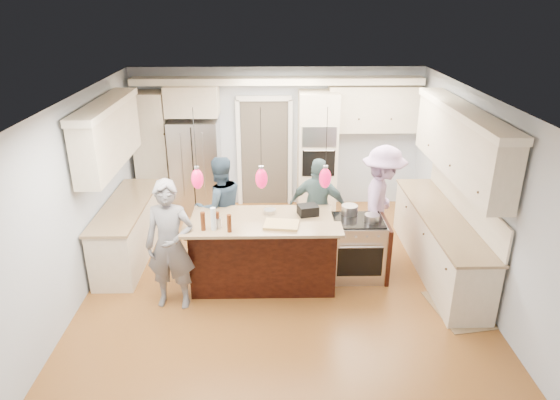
# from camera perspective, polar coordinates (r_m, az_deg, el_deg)

# --- Properties ---
(ground_plane) EXTENTS (6.00, 6.00, 0.00)m
(ground_plane) POSITION_cam_1_polar(r_m,az_deg,el_deg) (7.50, 0.05, -9.18)
(ground_plane) COLOR #9B652A
(ground_plane) RESTS_ON ground
(room_shell) EXTENTS (5.54, 6.04, 2.72)m
(room_shell) POSITION_cam_1_polar(r_m,az_deg,el_deg) (6.72, 0.06, 4.12)
(room_shell) COLOR #B2BCC6
(room_shell) RESTS_ON ground
(refrigerator) EXTENTS (0.90, 0.70, 1.80)m
(refrigerator) POSITION_cam_1_polar(r_m,az_deg,el_deg) (9.62, -9.56, 3.79)
(refrigerator) COLOR #B7B7BC
(refrigerator) RESTS_ON ground
(oven_column) EXTENTS (0.72, 0.69, 2.30)m
(oven_column) POSITION_cam_1_polar(r_m,az_deg,el_deg) (9.51, 4.27, 5.40)
(oven_column) COLOR beige
(oven_column) RESTS_ON ground
(back_upper_cabinets) EXTENTS (5.30, 0.61, 2.54)m
(back_upper_cabinets) POSITION_cam_1_polar(r_m,az_deg,el_deg) (9.44, -4.88, 8.52)
(back_upper_cabinets) COLOR beige
(back_upper_cabinets) RESTS_ON ground
(right_counter_run) EXTENTS (0.64, 3.10, 2.51)m
(right_counter_run) POSITION_cam_1_polar(r_m,az_deg,el_deg) (7.72, 18.47, -0.66)
(right_counter_run) COLOR beige
(right_counter_run) RESTS_ON ground
(left_cabinets) EXTENTS (0.64, 2.30, 2.51)m
(left_cabinets) POSITION_cam_1_polar(r_m,az_deg,el_deg) (8.07, -17.69, 0.48)
(left_cabinets) COLOR beige
(left_cabinets) RESTS_ON ground
(kitchen_island) EXTENTS (2.10, 1.46, 1.12)m
(kitchen_island) POSITION_cam_1_polar(r_m,az_deg,el_deg) (7.32, -1.90, -5.67)
(kitchen_island) COLOR black
(kitchen_island) RESTS_ON ground
(island_range) EXTENTS (0.82, 0.71, 0.92)m
(island_range) POSITION_cam_1_polar(r_m,az_deg,el_deg) (7.51, 8.96, -5.42)
(island_range) COLOR #B7B7BC
(island_range) RESTS_ON ground
(pendant_lights) EXTENTS (1.75, 0.15, 1.03)m
(pendant_lights) POSITION_cam_1_polar(r_m,az_deg,el_deg) (6.25, -2.14, 2.50)
(pendant_lights) COLOR black
(pendant_lights) RESTS_ON ground
(person_bar_end) EXTENTS (0.69, 0.49, 1.80)m
(person_bar_end) POSITION_cam_1_polar(r_m,az_deg,el_deg) (6.70, -12.44, -5.09)
(person_bar_end) COLOR slate
(person_bar_end) RESTS_ON ground
(person_far_left) EXTENTS (0.99, 0.90, 1.66)m
(person_far_left) POSITION_cam_1_polar(r_m,az_deg,el_deg) (7.91, -6.87, -0.82)
(person_far_left) COLOR #2E445A
(person_far_left) RESTS_ON ground
(person_far_right) EXTENTS (1.02, 0.66, 1.61)m
(person_far_right) POSITION_cam_1_polar(r_m,az_deg,el_deg) (7.91, 4.40, -0.87)
(person_far_right) COLOR #4D6B6C
(person_far_right) RESTS_ON ground
(person_range_side) EXTENTS (1.01, 1.33, 1.83)m
(person_range_side) POSITION_cam_1_polar(r_m,az_deg,el_deg) (7.95, 11.55, -0.33)
(person_range_side) COLOR #AF8DBE
(person_range_side) RESTS_ON ground
(floor_rug) EXTENTS (0.82, 1.07, 0.01)m
(floor_rug) POSITION_cam_1_polar(r_m,az_deg,el_deg) (7.29, 19.84, -11.69)
(floor_rug) COLOR olive
(floor_rug) RESTS_ON ground
(water_bottle) EXTENTS (0.08, 0.08, 0.30)m
(water_bottle) POSITION_cam_1_polar(r_m,az_deg,el_deg) (6.45, -7.63, -2.15)
(water_bottle) COLOR silver
(water_bottle) RESTS_ON kitchen_island
(beer_bottle_a) EXTENTS (0.08, 0.08, 0.25)m
(beer_bottle_a) POSITION_cam_1_polar(r_m,az_deg,el_deg) (6.46, -8.79, -2.42)
(beer_bottle_a) COLOR #49200D
(beer_bottle_a) RESTS_ON kitchen_island
(beer_bottle_b) EXTENTS (0.06, 0.06, 0.24)m
(beer_bottle_b) POSITION_cam_1_polar(r_m,az_deg,el_deg) (6.38, -5.82, -2.67)
(beer_bottle_b) COLOR #49200D
(beer_bottle_b) RESTS_ON kitchen_island
(beer_bottle_c) EXTENTS (0.07, 0.07, 0.22)m
(beer_bottle_c) POSITION_cam_1_polar(r_m,az_deg,el_deg) (6.52, -7.16, -2.26)
(beer_bottle_c) COLOR #49200D
(beer_bottle_c) RESTS_ON kitchen_island
(drink_can) EXTENTS (0.09, 0.09, 0.13)m
(drink_can) POSITION_cam_1_polar(r_m,az_deg,el_deg) (6.52, -7.00, -2.64)
(drink_can) COLOR #B7B7BC
(drink_can) RESTS_ON kitchen_island
(cutting_board) EXTENTS (0.49, 0.38, 0.03)m
(cutting_board) POSITION_cam_1_polar(r_m,az_deg,el_deg) (6.55, 0.16, -2.84)
(cutting_board) COLOR tan
(cutting_board) RESTS_ON kitchen_island
(pot_large) EXTENTS (0.24, 0.24, 0.14)m
(pot_large) POSITION_cam_1_polar(r_m,az_deg,el_deg) (7.43, 7.95, -1.11)
(pot_large) COLOR #B7B7BC
(pot_large) RESTS_ON island_range
(pot_small) EXTENTS (0.21, 0.21, 0.11)m
(pot_small) POSITION_cam_1_polar(r_m,az_deg,el_deg) (7.25, 10.46, -2.03)
(pot_small) COLOR #B7B7BC
(pot_small) RESTS_ON island_range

